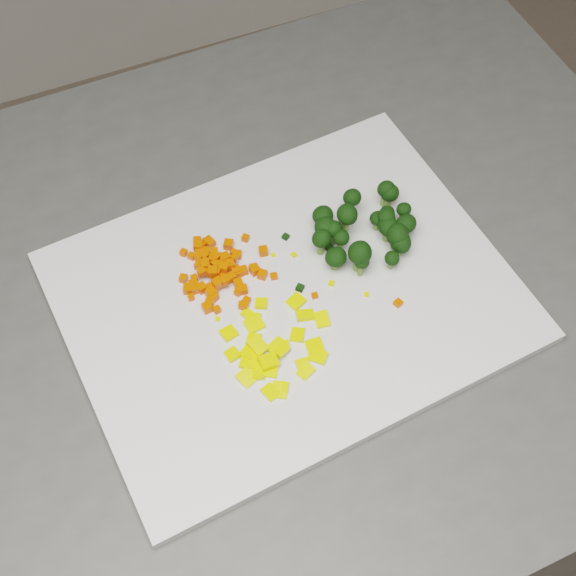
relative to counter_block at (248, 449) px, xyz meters
name	(u,v)px	position (x,y,z in m)	size (l,w,h in m)	color
counter_block	(248,449)	(0.00, 0.00, 0.00)	(1.08, 0.75, 0.90)	#4A4A48
cutting_board	(288,296)	(0.06, -0.03, 0.46)	(0.46, 0.36, 0.01)	white
carrot_pile	(221,265)	(0.00, 0.02, 0.48)	(0.10, 0.10, 0.03)	#EC4302
pepper_pile	(280,340)	(0.02, -0.08, 0.47)	(0.12, 0.12, 0.02)	#FFEB0D
broccoli_pile	(360,216)	(0.16, 0.02, 0.49)	(0.12, 0.12, 0.06)	black
carrot_cube_0	(209,240)	(0.00, 0.07, 0.47)	(0.01, 0.01, 0.01)	#EC4302
carrot_cube_1	(212,293)	(-0.02, 0.00, 0.47)	(0.01, 0.01, 0.01)	#EC4302
carrot_cube_2	(238,284)	(0.01, 0.00, 0.47)	(0.01, 0.01, 0.01)	#EC4302
carrot_cube_3	(223,265)	(0.00, 0.03, 0.47)	(0.01, 0.01, 0.01)	#EC4302
carrot_cube_4	(235,258)	(0.02, 0.03, 0.47)	(0.01, 0.01, 0.01)	#EC4302
carrot_cube_5	(232,277)	(0.01, 0.01, 0.47)	(0.01, 0.01, 0.01)	#EC4302
carrot_cube_6	(209,288)	(-0.02, 0.01, 0.47)	(0.01, 0.01, 0.01)	#EC4302
carrot_cube_7	(223,277)	(0.00, 0.02, 0.47)	(0.01, 0.01, 0.01)	#EC4302
carrot_cube_8	(243,271)	(0.02, 0.02, 0.47)	(0.01, 0.01, 0.01)	#EC4302
carrot_cube_9	(206,242)	(0.00, 0.07, 0.47)	(0.01, 0.01, 0.01)	#EC4302
carrot_cube_10	(244,306)	(0.01, -0.03, 0.47)	(0.01, 0.01, 0.01)	#EC4302
carrot_cube_11	(221,258)	(0.01, 0.04, 0.47)	(0.01, 0.01, 0.01)	#EC4302
carrot_cube_12	(216,257)	(0.00, 0.04, 0.48)	(0.01, 0.01, 0.01)	#EC4302
carrot_cube_13	(228,261)	(0.01, 0.03, 0.47)	(0.01, 0.01, 0.01)	#EC4302
carrot_cube_14	(194,278)	(-0.03, 0.03, 0.47)	(0.01, 0.01, 0.01)	#EC4302
carrot_cube_15	(213,259)	(0.00, 0.04, 0.47)	(0.01, 0.01, 0.01)	#EC4302
carrot_cube_16	(204,270)	(-0.02, 0.03, 0.47)	(0.01, 0.01, 0.01)	#EC4302
carrot_cube_17	(219,264)	(0.00, 0.03, 0.47)	(0.01, 0.01, 0.01)	#EC4302
carrot_cube_18	(197,242)	(-0.01, 0.07, 0.47)	(0.01, 0.01, 0.01)	#EC4302
carrot_cube_19	(215,264)	(0.00, 0.03, 0.47)	(0.01, 0.01, 0.01)	#EC4302
carrot_cube_20	(255,270)	(0.03, 0.01, 0.47)	(0.01, 0.01, 0.01)	#EC4302
carrot_cube_21	(225,281)	(0.00, 0.01, 0.47)	(0.01, 0.01, 0.01)	#EC4302
carrot_cube_22	(210,243)	(0.00, 0.06, 0.47)	(0.01, 0.01, 0.01)	#EC4302
carrot_cube_23	(194,285)	(-0.03, 0.02, 0.47)	(0.01, 0.01, 0.01)	#EC4302
carrot_cube_24	(210,301)	(-0.02, -0.01, 0.47)	(0.01, 0.01, 0.01)	#EC4302
carrot_cube_25	(198,246)	(-0.01, 0.06, 0.47)	(0.01, 0.01, 0.01)	#EC4302
carrot_cube_26	(202,288)	(-0.03, 0.01, 0.47)	(0.01, 0.01, 0.01)	#EC4302
carrot_cube_27	(205,262)	(-0.01, 0.04, 0.47)	(0.01, 0.01, 0.01)	#EC4302
carrot_cube_28	(206,252)	(-0.01, 0.05, 0.47)	(0.01, 0.01, 0.01)	#EC4302
carrot_cube_29	(236,270)	(0.01, 0.02, 0.47)	(0.01, 0.01, 0.01)	#EC4302
carrot_cube_30	(188,289)	(-0.04, 0.02, 0.47)	(0.01, 0.01, 0.01)	#EC4302
carrot_cube_31	(242,305)	(0.00, -0.02, 0.47)	(0.01, 0.01, 0.01)	#EC4302
carrot_cube_32	(245,238)	(0.04, 0.05, 0.47)	(0.01, 0.01, 0.01)	#EC4302
carrot_cube_33	(213,272)	(-0.01, 0.02, 0.48)	(0.01, 0.01, 0.01)	#EC4302
carrot_cube_34	(202,256)	(-0.01, 0.05, 0.47)	(0.01, 0.01, 0.01)	#EC4302
carrot_cube_35	(195,289)	(-0.03, 0.01, 0.47)	(0.01, 0.01, 0.01)	#EC4302
carrot_cube_36	(183,278)	(-0.04, 0.03, 0.47)	(0.01, 0.01, 0.01)	#EC4302
carrot_cube_37	(224,259)	(0.01, 0.03, 0.47)	(0.01, 0.01, 0.01)	#EC4302
carrot_cube_38	(199,257)	(-0.02, 0.05, 0.47)	(0.01, 0.01, 0.01)	#EC4302
carrot_cube_39	(191,288)	(-0.04, 0.02, 0.47)	(0.01, 0.01, 0.01)	#EC4302
carrot_cube_40	(262,275)	(0.04, 0.00, 0.47)	(0.01, 0.01, 0.01)	#EC4302
carrot_cube_41	(217,283)	(-0.01, 0.01, 0.47)	(0.01, 0.01, 0.01)	#EC4302
carrot_cube_42	(202,245)	(-0.01, 0.06, 0.47)	(0.01, 0.01, 0.01)	#EC4302
carrot_cube_43	(243,290)	(0.01, -0.01, 0.47)	(0.01, 0.01, 0.01)	#EC4302
carrot_cube_44	(236,271)	(0.01, 0.02, 0.47)	(0.01, 0.01, 0.01)	#EC4302
carrot_cube_45	(229,245)	(0.02, 0.05, 0.47)	(0.01, 0.01, 0.01)	#EC4302
carrot_cube_46	(239,273)	(0.02, 0.01, 0.47)	(0.01, 0.01, 0.01)	#EC4302
carrot_cube_47	(205,265)	(-0.01, 0.03, 0.47)	(0.01, 0.01, 0.01)	#EC4302
carrot_cube_48	(201,272)	(-0.02, 0.03, 0.47)	(0.01, 0.01, 0.01)	#EC4302
carrot_cube_49	(239,254)	(0.03, 0.04, 0.47)	(0.01, 0.01, 0.01)	#EC4302
carrot_cube_50	(217,272)	(-0.01, 0.02, 0.47)	(0.01, 0.01, 0.01)	#EC4302
carrot_cube_51	(238,256)	(0.02, 0.04, 0.47)	(0.01, 0.01, 0.01)	#EC4302
carrot_cube_52	(222,269)	(0.00, 0.03, 0.47)	(0.01, 0.01, 0.01)	#EC4302
carrot_cube_53	(191,297)	(-0.04, 0.01, 0.47)	(0.01, 0.01, 0.01)	#EC4302
carrot_cube_54	(253,268)	(0.03, 0.01, 0.47)	(0.01, 0.01, 0.01)	#EC4302
carrot_cube_55	(224,267)	(0.00, 0.02, 0.47)	(0.01, 0.01, 0.01)	#EC4302
carrot_cube_56	(219,277)	(0.00, 0.02, 0.47)	(0.01, 0.01, 0.01)	#EC4302
carrot_cube_57	(208,255)	(-0.01, 0.05, 0.47)	(0.01, 0.01, 0.01)	#EC4302
carrot_cube_58	(214,253)	(0.00, 0.04, 0.48)	(0.01, 0.01, 0.01)	#EC4302
carrot_cube_59	(225,257)	(0.01, 0.03, 0.47)	(0.01, 0.01, 0.01)	#EC4302
carrot_cube_60	(207,308)	(-0.03, -0.01, 0.47)	(0.01, 0.01, 0.01)	#EC4302
carrot_cube_61	(200,265)	(-0.02, 0.04, 0.47)	(0.01, 0.01, 0.01)	#EC4302
carrot_cube_62	(238,293)	(0.01, -0.01, 0.47)	(0.01, 0.01, 0.01)	#EC4302
carrot_cube_63	(246,301)	(0.01, -0.02, 0.47)	(0.01, 0.01, 0.01)	#EC4302
carrot_cube_64	(192,256)	(-0.02, 0.06, 0.47)	(0.01, 0.01, 0.01)	#EC4302
carrot_cube_65	(217,310)	(-0.02, -0.02, 0.47)	(0.01, 0.01, 0.01)	#EC4302
carrot_cube_66	(205,256)	(-0.01, 0.05, 0.47)	(0.01, 0.01, 0.01)	#EC4302
carrot_cube_67	(213,297)	(-0.02, 0.00, 0.47)	(0.01, 0.01, 0.01)	#EC4302
carrot_cube_68	(230,264)	(0.01, 0.02, 0.47)	(0.01, 0.01, 0.01)	#EC4302
carrot_cube_69	(240,291)	(0.01, -0.01, 0.47)	(0.01, 0.01, 0.01)	#EC4302
carrot_cube_70	(207,272)	(-0.01, 0.03, 0.47)	(0.01, 0.01, 0.01)	#EC4302
carrot_cube_71	(184,253)	(-0.03, 0.06, 0.47)	(0.01, 0.01, 0.01)	#EC4302
carrot_cube_72	(234,253)	(0.02, 0.04, 0.47)	(0.01, 0.01, 0.01)	#EC4302
carrot_cube_73	(263,251)	(0.05, 0.03, 0.47)	(0.01, 0.01, 0.01)	#EC4302
carrot_cube_74	(199,254)	(-0.01, 0.06, 0.47)	(0.01, 0.01, 0.01)	#EC4302
carrot_cube_75	(208,241)	(0.00, 0.07, 0.47)	(0.01, 0.01, 0.01)	#EC4302
pepper_chunk_0	(281,350)	(0.02, -0.09, 0.47)	(0.01, 0.01, 0.00)	#FFEB0D
pepper_chunk_1	(258,372)	(-0.01, -0.10, 0.46)	(0.02, 0.01, 0.00)	#FFEB0D
pepper_chunk_2	(315,347)	(0.06, -0.10, 0.46)	(0.02, 0.02, 0.00)	#FFEB0D
pepper_chunk_3	(281,387)	(0.01, -0.13, 0.46)	(0.02, 0.01, 0.00)	#FFEB0D
pepper_chunk_4	(261,303)	(0.02, -0.03, 0.46)	(0.01, 0.01, 0.00)	#FFEB0D
pepper_chunk_5	(254,324)	(0.01, -0.05, 0.46)	(0.02, 0.02, 0.00)	#FFEB0D
pepper_chunk_6	(249,361)	(-0.01, -0.09, 0.46)	(0.02, 0.02, 0.00)	#FFEB0D
pepper_chunk_7	(229,333)	(-0.02, -0.05, 0.46)	(0.01, 0.02, 0.00)	#FFEB0D
pepper_chunk_8	(303,364)	(0.04, -0.11, 0.46)	(0.01, 0.01, 0.00)	#FFEB0D
pepper_chunk_9	(269,361)	(0.01, -0.10, 0.47)	(0.02, 0.02, 0.00)	#FFEB0D
pepper_chunk_10	(258,345)	(0.00, -0.08, 0.47)	(0.02, 0.01, 0.00)	#FFEB0D
pepper_chunk_11	(246,378)	(-0.02, -0.10, 0.46)	(0.01, 0.02, 0.00)	#FFEB0D
pepper_chunk_12	(248,353)	(-0.01, -0.08, 0.46)	(0.01, 0.02, 0.00)	#FFEB0D
pepper_chunk_13	(282,347)	(0.02, -0.09, 0.46)	(0.02, 0.01, 0.01)	#FFEB0D
pepper_chunk_14	(296,302)	(0.06, -0.04, 0.46)	(0.02, 0.02, 0.00)	#FFEB0D
pepper_chunk_15	(282,391)	(0.01, -0.13, 0.46)	(0.02, 0.01, 0.00)	#FFEB0D
pepper_chunk_16	(270,392)	(-0.01, -0.13, 0.46)	(0.01, 0.02, 0.00)	#FFEB0D
pepper_chunk_17	(254,340)	(0.00, -0.07, 0.46)	(0.01, 0.01, 0.00)	#FFEB0D
pepper_chunk_18	(276,346)	(0.02, -0.08, 0.46)	(0.02, 0.01, 0.00)	#FFEB0D
pepper_chunk_19	(297,335)	(0.04, -0.08, 0.46)	(0.01, 0.02, 0.00)	#FFEB0D
pepper_chunk_20	(306,371)	(0.04, -0.12, 0.46)	(0.01, 0.02, 0.00)	#FFEB0D
pepper_chunk_21	(318,356)	(0.05, -0.11, 0.46)	(0.02, 0.01, 0.00)	#FFEB0D
pepper_chunk_22	(248,375)	(-0.02, -0.10, 0.46)	(0.01, 0.01, 0.00)	#FFEB0D
pepper_chunk_23	(263,362)	(0.00, -0.09, 0.46)	(0.02, 0.02, 0.00)	#FFEB0D
pepper_chunk_24	(249,315)	(0.01, -0.04, 0.46)	(0.02, 0.01, 0.00)	#FFEB0D
pepper_chunk_25	(269,370)	(0.00, -0.10, 0.46)	(0.02, 0.02, 0.00)	#FFEB0D
pepper_chunk_26	(305,315)	(0.06, -0.06, 0.46)	(0.02, 0.01, 0.00)	#FFEB0D
pepper_chunk_27	(232,354)	(-0.02, -0.07, 0.46)	(0.01, 0.01, 0.00)	#FFEB0D
pepper_chunk_28	(322,319)	(0.08, -0.07, 0.46)	(0.01, 0.02, 0.00)	#FFEB0D
broccoli_floret_0	(389,198)	(0.21, 0.04, 0.48)	(0.03, 0.03, 0.03)	black
broccoli_floret_1	(351,201)	(0.16, 0.04, 0.49)	(0.03, 0.03, 0.03)	black
broccoli_floret_2	(324,231)	(0.12, 0.02, 0.48)	(0.03, 0.03, 0.03)	black
broccoli_floret_3	(405,228)	(0.20, -0.01, 0.48)	(0.03, 0.03, 0.03)	black
broccoli_floret_4	(358,258)	(0.14, -0.03, 0.48)	(0.04, 0.04, 0.04)	black
broccoli_floret_5	(346,219)	(0.14, 0.02, 0.49)	(0.03, 0.03, 0.04)	black
broccoli_floret_6	(332,234)	(0.13, 0.01, 0.48)	(0.03, 0.03, 0.03)	black
broccoli_floret_7	(391,261)	(0.17, -0.04, 0.47)	(0.02, 0.02, 0.02)	black
broccoli_floret_8	(361,267)	(0.14, -0.04, 0.48)	(0.02, 0.02, 0.03)	black
broccoli_floret_9	(335,260)	(0.12, -0.02, 0.48)	(0.03, 0.03, 0.03)	black
broccoli_floret_10	(385,222)	(0.19, 0.01, 0.48)	(0.03, 0.03, 0.03)	black
broccoli_floret_11	(340,241)	(0.13, 0.00, 0.48)	(0.02, 0.02, 0.03)	black
broccoli_floret_12	(321,243)	(0.11, 0.01, 0.48)	(0.03, 0.03, 0.03)	black
broccoli_floret_13	(377,222)	(0.18, 0.01, 0.47)	(0.02, 0.02, 0.03)	black
broccoli_floret_14	(402,214)	(0.21, 0.01, 0.48)	(0.02, 0.02, 0.03)	black
broccoli_floret_15	(386,216)	(0.19, 0.01, 0.48)	(0.02, 0.02, 0.03)	black
broccoli_floret_16	(396,239)	(0.19, -0.02, 0.48)	(0.03, 0.03, 0.03)	black
broccoli_floret_17	(322,219)	(0.12, 0.04, 0.48)	(0.03, 0.03, 0.03)	black
broccoli_floret_18	(399,245)	(0.19, -0.03, 0.48)	(0.03, 0.03, 0.03)	black
broccoli_floret_19	(385,195)	(0.20, 0.04, 0.48)	(0.03, 0.03, 0.04)	black
broccoli_floret_20	(387,231)	(0.18, 0.00, 0.48)	(0.03, 0.03, 0.03)	black
stray_bit_0	(218,319)	(-0.02, -0.03, 0.46)	(0.00, 0.00, 0.00)	#FFEB0D
stray_bit_1	(367,295)	(0.13, -0.06, 0.46)	(0.00, 0.00, 0.00)	#FFEB0D
stray_bit_2	(273,255)	(0.06, 0.02, 0.46)	(0.00, 0.00, 0.00)	#FFEB0D
stray_bit_3	(250,357)	(-0.01, -0.08, 0.46)	(0.00, 0.00, 0.00)	#EC4302
stray_bit_4	(398,303)	(0.16, -0.09, 0.46)	(0.01, 0.01, 0.01)	#EC4302
stray_bit_5	(330,249)	(0.12, 0.01, 0.46)	(0.01, 0.01, 0.01)	black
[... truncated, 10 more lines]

